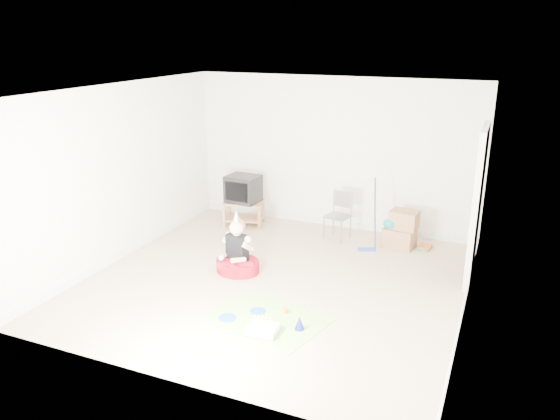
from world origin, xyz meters
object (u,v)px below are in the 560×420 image
at_px(crt_tv, 243,189).
at_px(birthday_cake, 263,330).
at_px(tv_stand, 244,211).
at_px(seated_woman, 237,259).
at_px(folding_chair, 337,216).
at_px(cardboard_boxes, 401,230).

relative_size(crt_tv, birthday_cake, 1.50).
bearing_deg(tv_stand, crt_tv, -90.00).
height_order(tv_stand, seated_woman, seated_woman).
relative_size(tv_stand, crt_tv, 1.42).
height_order(folding_chair, seated_woman, seated_woman).
distance_m(cardboard_boxes, seated_woman, 2.71).
bearing_deg(tv_stand, seated_woman, -65.91).
bearing_deg(folding_chair, tv_stand, 179.61).
distance_m(tv_stand, crt_tv, 0.41).
xyz_separation_m(tv_stand, birthday_cake, (1.86, -3.23, -0.21)).
relative_size(cardboard_boxes, birthday_cake, 1.67).
height_order(tv_stand, crt_tv, crt_tv).
distance_m(crt_tv, seated_woman, 2.06).
xyz_separation_m(crt_tv, folding_chair, (1.74, -0.01, -0.27)).
bearing_deg(crt_tv, folding_chair, 4.23).
relative_size(crt_tv, cardboard_boxes, 0.90).
height_order(tv_stand, birthday_cake, tv_stand).
bearing_deg(crt_tv, seated_woman, -61.29).
relative_size(folding_chair, cardboard_boxes, 1.34).
relative_size(cardboard_boxes, seated_woman, 0.65).
bearing_deg(cardboard_boxes, seated_woman, -136.34).
bearing_deg(seated_woman, crt_tv, 114.09).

